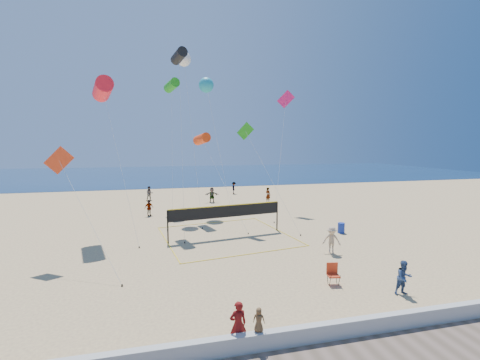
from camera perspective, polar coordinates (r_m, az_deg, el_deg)
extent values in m
plane|color=#D7B979|center=(14.52, 2.72, -21.04)|extent=(120.00, 120.00, 0.00)
cube|color=navy|center=(74.76, -10.65, 1.14)|extent=(140.00, 50.00, 0.03)
cube|color=#B9B8B4|center=(11.91, 7.21, -26.11)|extent=(32.00, 0.30, 0.60)
imported|color=maroon|center=(11.55, -0.35, -24.30)|extent=(0.61, 0.43, 1.59)
imported|color=brown|center=(11.40, 3.37, -23.55)|extent=(0.46, 0.39, 0.80)
imported|color=navy|center=(16.60, 27.14, -15.20)|extent=(0.78, 0.63, 1.55)
imported|color=tan|center=(20.80, 15.97, -10.21)|extent=(1.24, 1.05, 1.67)
imported|color=gray|center=(31.24, -15.89, -4.80)|extent=(0.96, 0.79, 1.53)
imported|color=gray|center=(37.23, -5.03, -2.66)|extent=(1.65, 0.77, 1.71)
imported|color=gray|center=(37.09, 5.00, -2.67)|extent=(0.70, 0.76, 1.75)
imported|color=gray|center=(39.45, -15.78, -2.35)|extent=(0.94, 0.79, 1.73)
imported|color=gray|center=(43.48, -1.09, -1.41)|extent=(0.77, 1.12, 1.60)
cube|color=red|center=(16.56, 16.27, -16.02)|extent=(0.63, 0.59, 0.06)
cube|color=red|center=(16.64, 16.05, -14.80)|extent=(0.54, 0.15, 0.54)
cylinder|color=black|center=(16.40, 15.73, -16.99)|extent=(0.08, 0.28, 0.71)
cylinder|color=black|center=(16.75, 15.28, -16.47)|extent=(0.08, 0.28, 0.71)
cylinder|color=black|center=(16.54, 17.22, -16.83)|extent=(0.08, 0.28, 0.71)
cylinder|color=black|center=(16.88, 16.75, -16.33)|extent=(0.08, 0.28, 0.71)
cylinder|color=navy|center=(25.70, 17.54, -8.12)|extent=(0.56, 0.56, 0.77)
cylinder|color=black|center=(22.49, -12.72, -8.10)|extent=(0.10, 0.10, 2.25)
cylinder|color=black|center=(25.24, 6.61, -6.40)|extent=(0.10, 0.10, 2.25)
cube|color=black|center=(23.37, -2.49, -5.63)|extent=(8.33, 1.32, 0.84)
cube|color=yellow|center=(23.28, -2.49, -4.55)|extent=(8.33, 1.33, 0.06)
cube|color=yellow|center=(20.10, 1.74, -13.03)|extent=(8.53, 1.39, 0.02)
cube|color=yellow|center=(27.68, -5.47, -7.61)|extent=(8.53, 1.39, 0.02)
cylinder|color=#FD1C2A|center=(26.49, -23.22, 14.64)|extent=(1.97, 3.15, 1.60)
cylinder|color=silver|center=(23.69, -20.58, 2.83)|extent=(2.56, 4.76, 10.68)
cylinder|color=black|center=(22.18, -17.48, -11.33)|extent=(0.08, 0.08, 0.10)
cylinder|color=black|center=(28.87, -10.79, 20.85)|extent=(1.37, 2.19, 1.11)
cylinder|color=silver|center=(24.71, -10.34, 7.01)|extent=(0.23, 6.47, 13.91)
cylinder|color=black|center=(22.48, -9.79, -10.89)|extent=(0.08, 0.08, 0.10)
cylinder|color=#F33E0F|center=(28.55, -6.80, 7.25)|extent=(1.42, 2.20, 1.11)
cylinder|color=silver|center=(26.08, -3.01, -0.43)|extent=(2.72, 5.78, 7.10)
cylinder|color=black|center=(24.31, 1.47, -9.47)|extent=(0.08, 0.08, 0.10)
cube|color=red|center=(21.01, -29.49, 3.06)|extent=(1.66, 0.28, 1.65)
cylinder|color=silver|center=(18.60, -25.47, -5.96)|extent=(3.75, 4.80, 5.73)
cylinder|color=black|center=(16.89, -20.23, -17.17)|extent=(0.08, 0.08, 0.10)
cube|color=#21991A|center=(25.68, 0.96, 8.69)|extent=(1.22, 0.83, 1.44)
cylinder|color=silver|center=(24.57, 5.70, -0.20)|extent=(3.30, 3.63, 7.68)
cylinder|color=black|center=(24.26, 10.74, -9.61)|extent=(0.08, 0.08, 0.10)
cube|color=#DC1A6B|center=(34.37, 8.16, 14.05)|extent=(1.63, 0.92, 1.82)
cylinder|color=silver|center=(30.52, 7.22, 4.44)|extent=(3.39, 6.33, 11.27)
cylinder|color=black|center=(27.76, 6.09, -7.49)|extent=(0.08, 0.08, 0.10)
sphere|color=white|center=(33.25, -9.95, 20.42)|extent=(1.55, 1.55, 1.37)
cylinder|color=silver|center=(28.67, -8.47, 7.79)|extent=(0.74, 7.27, 14.76)
cylinder|color=black|center=(25.94, -6.68, -8.49)|extent=(0.08, 0.08, 0.10)
sphere|color=teal|center=(33.61, -6.03, 16.44)|extent=(1.87, 1.87, 1.49)
cylinder|color=silver|center=(32.00, -3.82, 5.70)|extent=(2.01, 2.53, 12.53)
cylinder|color=black|center=(31.65, -1.56, -5.73)|extent=(0.08, 0.08, 0.10)
cylinder|color=#21991A|center=(35.43, -12.05, 16.13)|extent=(1.67, 2.54, 1.28)
cylinder|color=silver|center=(33.10, -11.98, 5.76)|extent=(0.33, 3.62, 12.73)
cylinder|color=black|center=(31.99, -11.90, -5.74)|extent=(0.08, 0.08, 0.10)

